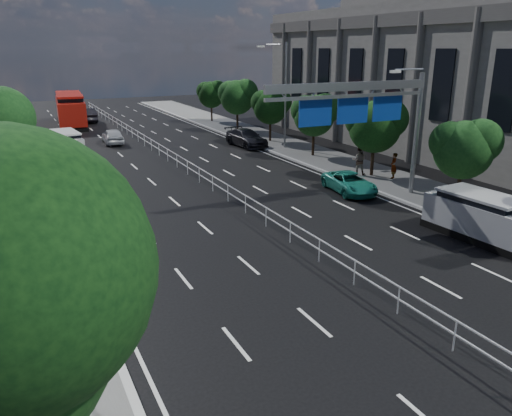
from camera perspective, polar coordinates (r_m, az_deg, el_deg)
ground at (r=18.34m, az=14.14°, el=-10.53°), size 160.00×160.00×0.00m
sidewalk_near at (r=14.74m, az=-25.08°, el=-19.23°), size 5.00×140.00×0.14m
kerb_near at (r=14.84m, az=-14.99°, el=-17.70°), size 0.25×140.00×0.15m
median_fence at (r=37.09m, az=-8.70°, el=5.15°), size 0.05×85.00×1.02m
toilet_sign at (r=13.28m, az=-24.35°, el=-8.85°), size 1.62×0.18×4.34m
overhead_gantry at (r=28.41m, az=12.40°, el=11.50°), size 10.24×0.38×7.45m
streetlight_far at (r=43.76m, az=3.05°, el=13.45°), size 2.78×2.40×9.00m
civic_hall at (r=48.59m, az=19.70°, el=14.16°), size 14.40×36.00×14.35m
far_tree_c at (r=29.62m, az=22.75°, el=6.51°), size 3.52×3.28×4.94m
far_tree_d at (r=34.87m, az=13.53°, el=9.35°), size 3.85×3.59×5.34m
far_tree_e at (r=40.88m, az=6.75°, el=10.72°), size 3.63×3.38×5.13m
far_tree_f at (r=47.31m, az=1.71°, el=11.71°), size 3.52×3.28×5.02m
far_tree_g at (r=53.99m, az=-2.11°, el=12.75°), size 3.96×3.69×5.45m
far_tree_h at (r=60.91m, az=-5.10°, el=12.96°), size 3.41×3.18×4.91m
white_minivan at (r=43.40m, az=-21.04°, el=6.74°), size 2.61×5.18×2.17m
red_bus at (r=62.16m, az=-20.47°, el=10.59°), size 3.76×12.18×3.59m
near_car_silver at (r=48.75m, az=-16.07°, el=7.91°), size 1.86×4.23×1.42m
near_car_dark at (r=64.23m, az=-18.72°, el=10.01°), size 1.72×4.91×1.62m
silver_minivan at (r=25.54m, az=24.23°, el=-0.88°), size 2.46×5.21×2.12m
parked_car_teal at (r=31.34m, az=10.63°, el=2.87°), size 2.63×4.65×1.23m
parked_car_dark at (r=45.63m, az=-1.11°, el=8.01°), size 2.57×5.37×1.51m
pedestrian_a at (r=34.77m, az=15.44°, el=4.68°), size 0.75×0.73×1.74m
pedestrian_b at (r=35.29m, az=11.69°, el=5.33°), size 1.21×1.19×1.97m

